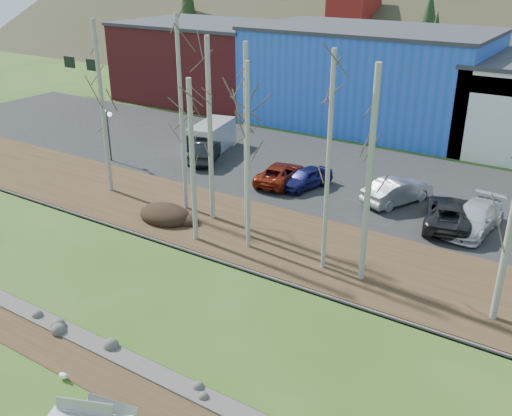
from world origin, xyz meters
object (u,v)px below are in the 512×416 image
Objects in this scene: car_3 at (397,191)px; car_4 at (449,213)px; car_1 at (280,174)px; car_2 at (306,178)px; street_lamp at (107,121)px; seagull at (63,376)px; car_0 at (205,151)px; car_5 at (474,218)px; van_grey at (211,137)px; bench_intact at (81,415)px; bench_damaged at (109,414)px.

car_4 is (3.47, -1.52, -0.03)m from car_3.
car_2 reaches higher than car_1.
car_3 is at bearing 31.22° from street_lamp.
car_1 is (-3.31, 20.35, 0.60)m from seagull.
street_lamp is 0.80× the size of car_0.
car_5 is (10.53, -0.60, 0.07)m from car_2.
car_3 is at bearing -20.65° from van_grey.
car_2 is (-1.52, 20.52, 0.62)m from seagull.
van_grey reaches higher than car_4.
car_4 is (5.42, 20.93, 0.39)m from bench_intact.
car_5 is at bearing 170.68° from car_1.
bench_intact is 25.55m from car_0.
car_3 is at bearing 169.61° from car_5.
car_4 reaches higher than car_1.
bench_damaged is at bearing -63.12° from car_2.
car_4 reaches higher than car_2.
bench_intact is 0.54× the size of street_lamp.
van_grey is at bearing 113.56° from seagull.
car_2 is at bearing -17.83° from car_4.
seagull is 23.88m from street_lamp.
van_grey is at bearing -24.02° from car_4.
seagull is 0.11× the size of car_2.
car_0 reaches higher than car_1.
seagull is 25.98m from van_grey.
car_2 is at bearing 149.24° from car_0.
bench_damaged is 0.36× the size of car_4.
street_lamp is at bearing -153.38° from car_2.
bench_intact is 0.51× the size of car_2.
car_5 is at bearing 50.26° from bench_intact.
street_lamp is 14.86m from car_2.
car_3 is 3.79m from car_4.
car_0 is at bearing 52.67° from street_lamp.
car_3 is at bearing 22.77° from car_2.
car_3 is at bearing 75.33° from bench_damaged.
car_0 is at bearing -169.47° from car_2.
car_2 is at bearing -29.38° from van_grey.
seagull is 20.62m from car_1.
car_1 is at bearing 33.17° from street_lamp.
car_3 is (20.14, 3.73, -2.14)m from street_lamp.
seagull is 0.10× the size of car_1.
car_0 is (-12.37, 22.35, 0.42)m from bench_intact.
street_lamp reaches higher than car_3.
street_lamp reaches higher than van_grey.
car_4 is 1.33m from car_5.
car_0 reaches higher than car_3.
bench_damaged is 20.93m from car_4.
car_1 is 1.19× the size of car_2.
car_3 is at bearing 63.03° from bench_intact.
car_3 reaches higher than bench_intact.
bench_intact is at bearing -149.85° from bench_damaged.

